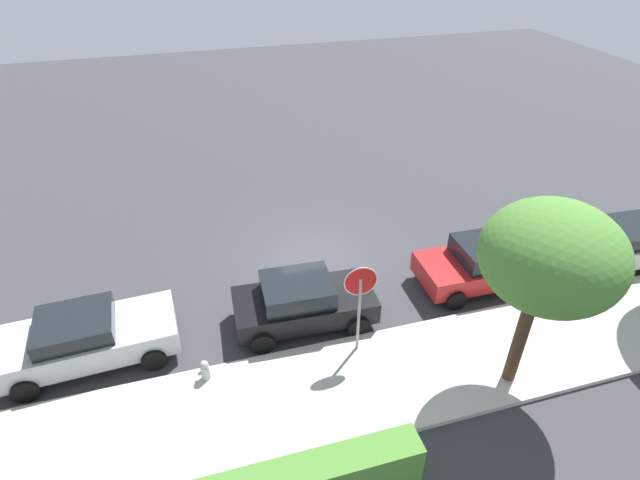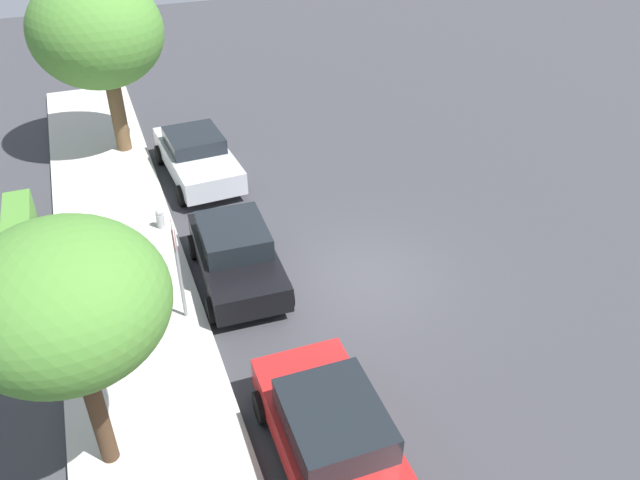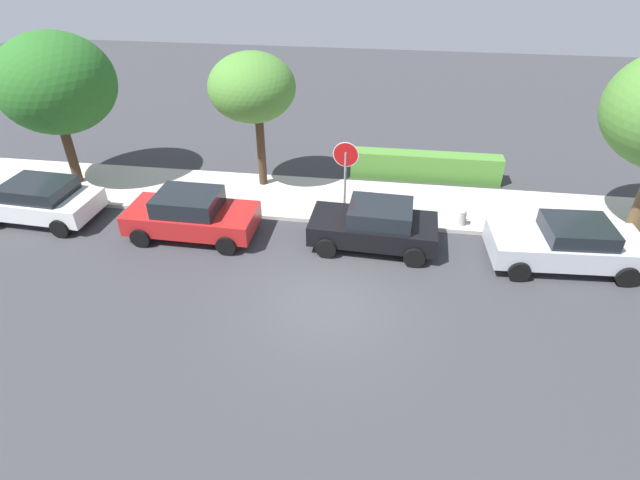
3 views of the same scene
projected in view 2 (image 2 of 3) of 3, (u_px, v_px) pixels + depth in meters
ground_plane at (363, 277)px, 15.74m from camera, size 60.00×60.00×0.00m
sidewalk_curb at (136, 329)px, 14.04m from camera, size 32.00×3.17×0.14m
stop_sign at (176, 250)px, 13.30m from camera, size 0.85×0.09×2.83m
parked_car_black at (236, 254)px, 15.28m from camera, size 4.01×2.14×1.49m
parked_car_red at (333, 436)px, 10.76m from camera, size 4.18×2.10×1.52m
parked_car_silver at (197, 156)px, 19.76m from camera, size 4.49×2.27×1.45m
street_tree_near_corner at (97, 32)px, 19.33m from camera, size 4.13×4.13×5.90m
street_tree_mid_block at (66, 304)px, 8.98m from camera, size 3.05×3.05×5.03m
fire_hydrant at (160, 220)px, 17.30m from camera, size 0.30×0.22×0.72m
front_yard_hedge at (20, 265)px, 15.27m from camera, size 5.83×0.70×1.09m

